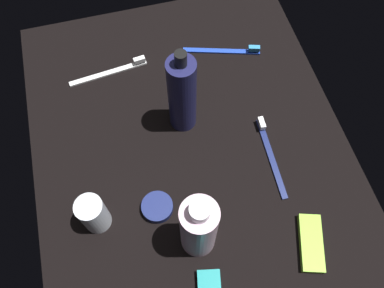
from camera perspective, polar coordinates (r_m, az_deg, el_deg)
ground_plane at (r=81.60cm, az=-0.00°, el=-1.14°), size 84.00×64.00×1.20cm
lotion_bottle at (r=76.14cm, az=-1.80°, el=7.06°), size 5.54×5.54×21.79cm
bodywash_bottle at (r=66.59cm, az=0.97°, el=-11.99°), size 6.25×6.25×18.77cm
deodorant_stick at (r=73.70cm, az=-14.04°, el=-9.78°), size 4.98×4.98×8.86cm
toothbrush_navy at (r=81.80cm, az=11.19°, el=-1.13°), size 18.04×2.03×2.10cm
toothbrush_blue at (r=95.00cm, az=4.97°, el=13.34°), size 6.41×17.56×2.10cm
toothbrush_white at (r=92.75cm, az=-11.34°, el=10.37°), size 3.15×18.02×2.10cm
snack_bar_lime at (r=77.14cm, az=16.81°, el=-13.54°), size 11.12×6.97×1.50cm
cream_tin_right at (r=75.99cm, az=-5.03°, el=-9.06°), size 5.99×5.99×1.69cm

